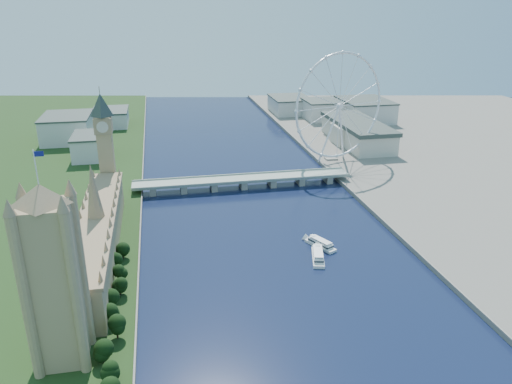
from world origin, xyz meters
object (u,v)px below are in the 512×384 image
object	(u,v)px
london_eye	(340,107)
tour_boat_near	(320,247)
victoria_tower	(53,271)
tour_boat_far	(318,259)

from	to	relation	value
london_eye	tour_boat_near	distance (m)	226.14
tour_boat_near	victoria_tower	bearing A→B (deg)	-175.91
tour_boat_near	tour_boat_far	xyz separation A→B (m)	(-7.96, -18.47, 0.00)
london_eye	tour_boat_far	xyz separation A→B (m)	(-92.44, -217.07, -67.52)
tour_boat_far	london_eye	bearing A→B (deg)	81.62
victoria_tower	tour_boat_near	world-z (taller)	victoria_tower
london_eye	tour_boat_far	distance (m)	245.40
tour_boat_near	london_eye	bearing A→B (deg)	40.29
victoria_tower	london_eye	size ratio (longest dim) A/B	0.90
victoria_tower	london_eye	xyz separation A→B (m)	(254.98, 300.08, 13.03)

